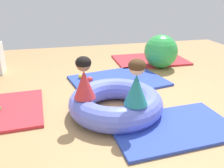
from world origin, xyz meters
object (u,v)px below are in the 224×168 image
child_in_teal (136,83)px  play_ball_red (90,80)px  play_ball_blue (159,53)px  play_ball_yellow (80,76)px  child_in_red (84,78)px  exercise_ball_large (161,52)px  inflatable_cushion (116,103)px  play_ball_orange (165,55)px

child_in_teal → play_ball_red: (-0.31, 1.44, -0.47)m
child_in_teal → play_ball_red: 1.55m
play_ball_blue → play_ball_yellow: bearing=-149.4°
child_in_red → play_ball_yellow: (0.09, 1.37, -0.48)m
child_in_teal → exercise_ball_large: bearing=99.7°
inflatable_cushion → child_in_red: child_in_red is taller
child_in_teal → play_ball_orange: bearing=99.0°
child_in_red → play_ball_red: 1.24m
play_ball_orange → play_ball_red: size_ratio=0.95×
exercise_ball_large → play_ball_blue: bearing=67.6°
child_in_red → play_ball_red: child_in_red is taller
child_in_teal → child_in_red: bearing=-169.4°
play_ball_red → child_in_red: bearing=-101.2°
child_in_red → play_ball_red: (0.22, 1.13, -0.46)m
child_in_teal → exercise_ball_large: 2.40m
child_in_teal → play_ball_blue: size_ratio=7.51×
inflatable_cushion → play_ball_orange: (1.76, 2.23, -0.06)m
child_in_teal → play_ball_red: bearing=143.1°
exercise_ball_large → play_ball_red: bearing=-158.6°
play_ball_red → child_in_teal: bearing=-77.8°
play_ball_orange → play_ball_red: (-1.94, -1.18, 0.00)m
inflatable_cushion → child_in_teal: bearing=-71.2°
inflatable_cushion → child_in_red: size_ratio=2.39×
inflatable_cushion → exercise_ball_large: size_ratio=1.81×
child_in_teal → play_ball_blue: 3.33m
play_ball_orange → exercise_ball_large: 0.74m
play_ball_red → exercise_ball_large: (1.55, 0.61, 0.24)m
inflatable_cushion → child_in_red: bearing=-169.3°
play_ball_red → play_ball_yellow: bearing=117.8°
play_ball_blue → inflatable_cushion: bearing=-124.5°
inflatable_cushion → play_ball_blue: (1.72, 2.50, -0.08)m
play_ball_red → inflatable_cushion: bearing=-80.4°
child_in_red → play_ball_blue: size_ratio=7.17×
child_in_red → play_ball_blue: bearing=-20.3°
play_ball_orange → play_ball_yellow: (-2.07, -0.94, -0.01)m
inflatable_cushion → play_ball_yellow: (-0.31, 1.30, -0.08)m
child_in_red → child_in_teal: child_in_teal is taller
inflatable_cushion → play_ball_blue: inflatable_cushion is taller
play_ball_orange → play_ball_blue: (-0.05, 0.26, -0.02)m
child_in_red → child_in_teal: size_ratio=0.95×
inflatable_cushion → play_ball_yellow: bearing=103.4°
inflatable_cushion → play_ball_red: (-0.18, 1.05, -0.06)m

